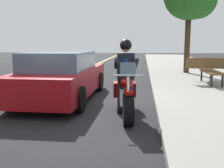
{
  "coord_description": "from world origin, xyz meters",
  "views": [
    {
      "loc": [
        6.86,
        1.66,
        1.64
      ],
      "look_at": [
        1.15,
        0.99,
        0.75
      ],
      "focal_mm": 42.19,
      "sensor_mm": 36.0,
      "label": 1
    }
  ],
  "objects_px": {
    "motorcycle_main": "(126,95)",
    "rider_main": "(126,69)",
    "bench_sidewalk": "(211,69)",
    "car_silver": "(62,76)"
  },
  "relations": [
    {
      "from": "rider_main",
      "to": "car_silver",
      "type": "bearing_deg",
      "value": -122.99
    },
    {
      "from": "rider_main",
      "to": "bench_sidewalk",
      "type": "bearing_deg",
      "value": 143.67
    },
    {
      "from": "rider_main",
      "to": "car_silver",
      "type": "distance_m",
      "value": 2.35
    },
    {
      "from": "car_silver",
      "to": "rider_main",
      "type": "bearing_deg",
      "value": 57.01
    },
    {
      "from": "rider_main",
      "to": "bench_sidewalk",
      "type": "relative_size",
      "value": 0.96
    },
    {
      "from": "rider_main",
      "to": "motorcycle_main",
      "type": "bearing_deg",
      "value": 7.74
    },
    {
      "from": "motorcycle_main",
      "to": "rider_main",
      "type": "bearing_deg",
      "value": -172.26
    },
    {
      "from": "motorcycle_main",
      "to": "car_silver",
      "type": "height_order",
      "value": "car_silver"
    },
    {
      "from": "motorcycle_main",
      "to": "bench_sidewalk",
      "type": "height_order",
      "value": "motorcycle_main"
    },
    {
      "from": "motorcycle_main",
      "to": "car_silver",
      "type": "distance_m",
      "value": 2.47
    }
  ]
}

